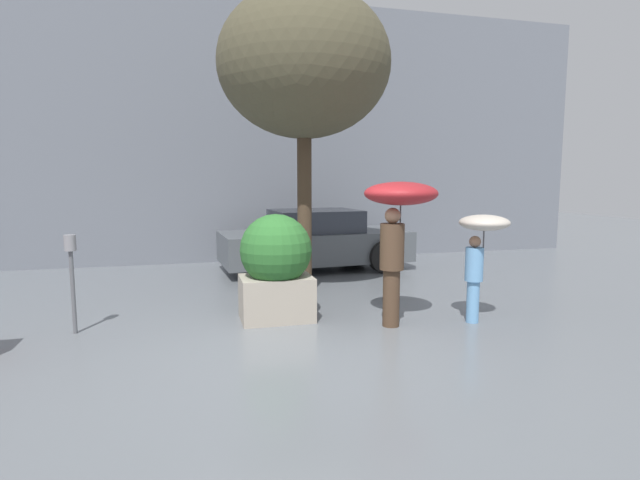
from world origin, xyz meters
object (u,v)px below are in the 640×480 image
planter_box (276,265)px  street_tree (304,65)px  person_adult (398,212)px  person_child (481,241)px  parked_car_near (315,241)px  parking_meter (71,263)px

planter_box → street_tree: street_tree is taller
planter_box → person_adult: (1.51, -0.65, 0.73)m
person_child → parked_car_near: bearing=139.5°
planter_box → parking_meter: size_ratio=1.17×
parking_meter → parked_car_near: bearing=41.6°
street_tree → person_child: bearing=-51.5°
planter_box → parking_meter: bearing=179.3°
person_adult → parking_meter: 4.17m
person_adult → parking_meter: bearing=148.6°
person_adult → street_tree: size_ratio=0.38×
person_adult → parked_car_near: size_ratio=0.47×
person_adult → person_child: 1.18m
person_child → street_tree: bearing=163.7°
person_child → person_adult: bearing=-155.3°
parked_car_near → planter_box: bearing=153.5°
parking_meter → person_child: bearing=-9.8°
parked_car_near → parking_meter: bearing=127.2°
parked_car_near → street_tree: size_ratio=0.82×
person_child → parking_meter: 5.25m
person_child → parked_car_near: 4.63m
street_tree → parked_car_near: bearing=71.3°
person_adult → person_child: person_adult is taller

